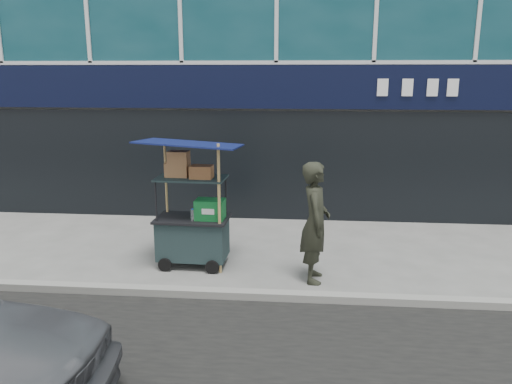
# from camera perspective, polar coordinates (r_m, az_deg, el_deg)

# --- Properties ---
(ground) EXTENTS (80.00, 80.00, 0.00)m
(ground) POSITION_cam_1_polar(r_m,az_deg,el_deg) (7.56, 0.59, -11.47)
(ground) COLOR #61615D
(ground) RESTS_ON ground
(curb) EXTENTS (80.00, 0.18, 0.12)m
(curb) POSITION_cam_1_polar(r_m,az_deg,el_deg) (7.36, 0.47, -11.70)
(curb) COLOR gray
(curb) RESTS_ON ground
(vendor_cart) EXTENTS (1.64, 1.19, 2.17)m
(vendor_cart) POSITION_cam_1_polar(r_m,az_deg,el_deg) (8.41, -7.17, -3.43)
(vendor_cart) COLOR black
(vendor_cart) RESTS_ON ground
(vendor_man) EXTENTS (0.46, 0.70, 1.89)m
(vendor_man) POSITION_cam_1_polar(r_m,az_deg,el_deg) (7.75, 6.78, -3.46)
(vendor_man) COLOR black
(vendor_man) RESTS_ON ground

